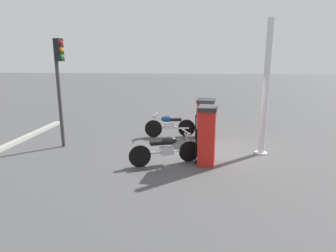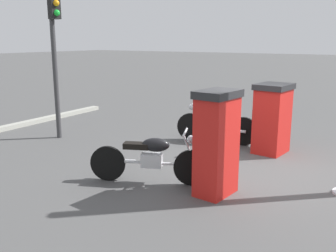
# 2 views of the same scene
# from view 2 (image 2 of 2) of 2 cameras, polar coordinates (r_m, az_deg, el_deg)

# --- Properties ---
(ground_plane) EXTENTS (120.00, 120.00, 0.00)m
(ground_plane) POSITION_cam_2_polar(r_m,az_deg,el_deg) (7.52, 12.53, -6.56)
(ground_plane) COLOR #4C4C4C
(fuel_pump_near) EXTENTS (0.76, 0.87, 1.53)m
(fuel_pump_near) POSITION_cam_2_polar(r_m,az_deg,el_deg) (8.62, 15.32, 1.15)
(fuel_pump_near) COLOR red
(fuel_pump_near) RESTS_ON ground
(fuel_pump_far) EXTENTS (0.61, 0.80, 1.70)m
(fuel_pump_far) POSITION_cam_2_polar(r_m,az_deg,el_deg) (6.08, 7.26, -2.49)
(fuel_pump_far) COLOR red
(fuel_pump_far) RESTS_ON ground
(motorcycle_near_pump) EXTENTS (1.97, 0.62, 0.98)m
(motorcycle_near_pump) POSITION_cam_2_polar(r_m,az_deg,el_deg) (9.27, 7.11, 0.34)
(motorcycle_near_pump) COLOR black
(motorcycle_near_pump) RESTS_ON ground
(motorcycle_far_pump) EXTENTS (1.97, 0.98, 0.95)m
(motorcycle_far_pump) POSITION_cam_2_polar(r_m,az_deg,el_deg) (6.61, -2.59, -4.72)
(motorcycle_far_pump) COLOR black
(motorcycle_far_pump) RESTS_ON ground
(roadside_traffic_light) EXTENTS (0.39, 0.27, 3.65)m
(roadside_traffic_light) POSITION_cam_2_polar(r_m,az_deg,el_deg) (9.79, -16.63, 12.56)
(roadside_traffic_light) COLOR #38383A
(roadside_traffic_light) RESTS_ON ground
(road_edge_kerb) EXTENTS (0.46, 6.42, 0.12)m
(road_edge_kerb) POSITION_cam_2_polar(r_m,az_deg,el_deg) (11.77, -21.11, 0.23)
(road_edge_kerb) COLOR #9E9E93
(road_edge_kerb) RESTS_ON ground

